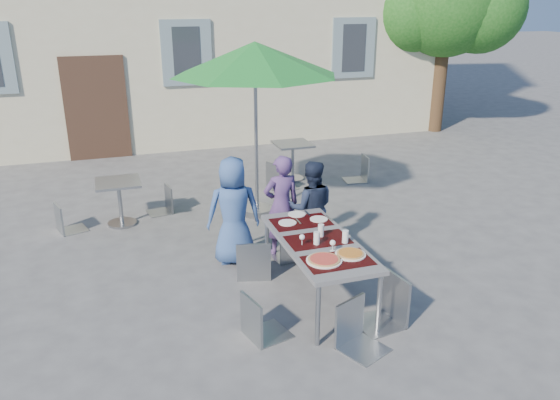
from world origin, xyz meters
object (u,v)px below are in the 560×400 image
object	(u,v)px
chair_1	(289,227)
bg_chair_l_0	(63,201)
chair_5	(359,298)
cafe_table_1	(293,155)
child_1	(281,205)
bg_chair_r_0	(162,184)
pizza_near_left	(324,260)
chair_2	(321,219)
bg_chair_l_1	(279,159)
chair_4	(389,272)
child_2	(311,208)
child_0	(234,211)
patio_umbrella	(255,60)
dining_table	(318,244)
bg_chair_r_1	(361,153)
chair_0	(253,236)
chair_3	(259,292)
cafe_table_0	(119,196)
pizza_near_right	(350,254)

from	to	relation	value
chair_1	bg_chair_l_0	size ratio (longest dim) A/B	0.98
chair_5	cafe_table_1	size ratio (longest dim) A/B	1.29
child_1	bg_chair_r_0	world-z (taller)	child_1
pizza_near_left	child_1	world-z (taller)	child_1
chair_2	cafe_table_1	world-z (taller)	chair_2
chair_5	bg_chair_l_1	bearing A→B (deg)	81.13
cafe_table_1	chair_4	bearing A→B (deg)	-97.95
pizza_near_left	bg_chair_l_1	distance (m)	4.43
pizza_near_left	bg_chair_l_0	size ratio (longest dim) A/B	0.44
child_1	child_2	world-z (taller)	child_1
child_0	patio_umbrella	distance (m)	2.44
dining_table	chair_1	size ratio (longest dim) A/B	2.21
chair_4	bg_chair_r_1	bearing A→B (deg)	67.19
pizza_near_left	chair_5	world-z (taller)	chair_5
chair_0	chair_1	bearing A→B (deg)	28.83
child_1	bg_chair_l_0	bearing A→B (deg)	-33.67
chair_2	bg_chair_l_1	bearing A→B (deg)	82.83
child_2	child_1	bearing A→B (deg)	-1.87
dining_table	pizza_near_left	xyz separation A→B (m)	(-0.14, -0.52, 0.07)
pizza_near_left	bg_chair_l_1	size ratio (longest dim) A/B	0.37
child_0	bg_chair_l_0	bearing A→B (deg)	-32.60
bg_chair_l_1	chair_1	bearing A→B (deg)	-105.43
dining_table	child_1	size ratio (longest dim) A/B	1.33
chair_2	bg_chair_r_0	size ratio (longest dim) A/B	1.22
chair_0	chair_3	world-z (taller)	chair_0
child_1	chair_5	bearing A→B (deg)	87.84
chair_5	bg_chair_r_0	size ratio (longest dim) A/B	1.12
child_2	chair_2	size ratio (longest dim) A/B	1.29
chair_3	cafe_table_1	size ratio (longest dim) A/B	1.28
bg_chair_r_0	bg_chair_r_1	distance (m)	3.84
patio_umbrella	cafe_table_0	xyz separation A→B (m)	(-2.13, 0.24, -1.98)
chair_1	dining_table	bearing A→B (deg)	-91.10
chair_3	dining_table	bearing A→B (deg)	32.93
chair_4	bg_chair_l_1	size ratio (longest dim) A/B	1.03
bg_chair_l_0	cafe_table_1	world-z (taller)	bg_chair_l_0
chair_3	bg_chair_r_0	distance (m)	3.95
dining_table	chair_0	world-z (taller)	chair_0
child_0	chair_5	distance (m)	2.36
pizza_near_right	bg_chair_l_1	world-z (taller)	bg_chair_l_1
bg_chair_l_0	bg_chair_l_1	bearing A→B (deg)	12.53
pizza_near_left	chair_5	bearing A→B (deg)	-70.15
pizza_near_right	child_1	size ratio (longest dim) A/B	0.24
bg_chair_r_0	pizza_near_right	bearing A→B (deg)	-68.19
dining_table	chair_2	xyz separation A→B (m)	(0.42, 0.91, -0.09)
child_2	cafe_table_0	xyz separation A→B (m)	(-2.42, 1.86, -0.19)
patio_umbrella	pizza_near_left	bearing A→B (deg)	-93.81
pizza_near_left	cafe_table_1	distance (m)	5.05
child_0	chair_4	size ratio (longest dim) A/B	1.40
chair_2	chair_4	bearing A→B (deg)	-86.00
child_1	chair_0	bearing A→B (deg)	42.84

